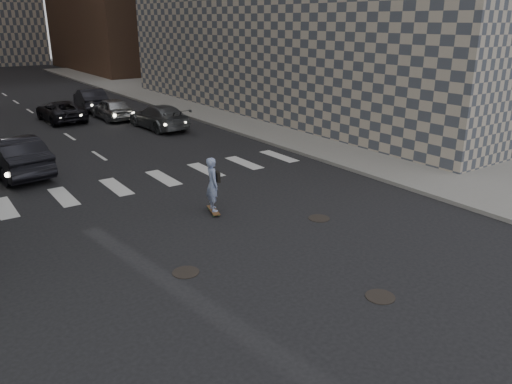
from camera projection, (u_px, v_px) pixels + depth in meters
ground at (276, 270)px, 13.02m from camera, size 160.00×160.00×0.00m
sidewalk_right at (269, 108)px, 36.33m from camera, size 13.00×80.00×0.15m
manhole_a at (380, 297)px, 11.74m from camera, size 0.70×0.70×0.02m
manhole_b at (186, 272)px, 12.87m from camera, size 0.70×0.70×0.02m
manhole_c at (319, 218)px, 16.36m from camera, size 0.70×0.70×0.02m
skateboarder at (213, 184)px, 16.53m from camera, size 0.60×1.00×1.93m
traffic_car_a at (13, 156)px, 20.71m from camera, size 2.40×5.17×1.64m
traffic_car_b at (159, 117)px, 29.58m from camera, size 2.29×4.98×1.41m
traffic_car_c at (61, 111)px, 31.74m from camera, size 2.35×4.76×1.30m
traffic_car_d at (112, 109)px, 32.29m from camera, size 1.74×4.18×1.41m
traffic_car_e at (90, 99)px, 35.66m from camera, size 2.10×4.80×1.54m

